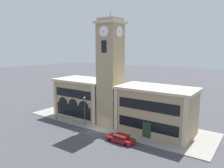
% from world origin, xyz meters
% --- Properties ---
extents(ground_plane, '(300.00, 300.00, 0.00)m').
position_xyz_m(ground_plane, '(0.00, 0.00, 0.00)').
color(ground_plane, '#424247').
extents(sidewalk_kerb, '(39.56, 11.83, 0.15)m').
position_xyz_m(sidewalk_kerb, '(0.00, 5.91, 0.07)').
color(sidewalk_kerb, gray).
rests_on(sidewalk_kerb, ground_plane).
extents(clock_tower, '(4.73, 4.73, 22.05)m').
position_xyz_m(clock_tower, '(0.00, 4.57, 10.48)').
color(clock_tower, tan).
rests_on(clock_tower, ground_plane).
extents(town_hall_left_wing, '(12.93, 7.97, 8.46)m').
position_xyz_m(town_hall_left_wing, '(-8.43, 6.16, 4.26)').
color(town_hall_left_wing, tan).
rests_on(town_hall_left_wing, ground_plane).
extents(town_hall_right_wing, '(14.16, 7.97, 8.39)m').
position_xyz_m(town_hall_right_wing, '(9.05, 6.17, 4.22)').
color(town_hall_right_wing, tan).
rests_on(town_hall_right_wing, ground_plane).
extents(parked_car_near, '(4.80, 1.94, 1.31)m').
position_xyz_m(parked_car_near, '(6.32, -1.40, 0.68)').
color(parked_car_near, maroon).
rests_on(parked_car_near, ground_plane).
extents(street_lamp, '(0.36, 0.36, 5.88)m').
position_xyz_m(street_lamp, '(-3.30, 0.56, 4.00)').
color(street_lamp, '#4C4C51').
rests_on(street_lamp, sidewalk_kerb).
extents(fire_hydrant, '(0.22, 0.22, 0.87)m').
position_xyz_m(fire_hydrant, '(-11.29, 0.21, 0.57)').
color(fire_hydrant, red).
rests_on(fire_hydrant, sidewalk_kerb).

